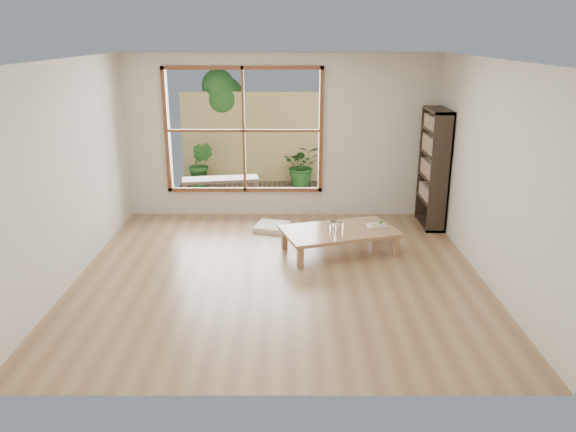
# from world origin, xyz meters

# --- Properties ---
(ground) EXTENTS (5.00, 5.00, 0.00)m
(ground) POSITION_xyz_m (0.00, 0.00, 0.00)
(ground) COLOR #9F7C4F
(ground) RESTS_ON ground
(low_table) EXTENTS (1.69, 1.26, 0.33)m
(low_table) POSITION_xyz_m (0.81, 0.72, 0.29)
(low_table) COLOR #9F734D
(low_table) RESTS_ON ground
(floor_cushion) EXTENTS (0.59, 0.59, 0.07)m
(floor_cushion) POSITION_xyz_m (-0.14, 1.69, 0.03)
(floor_cushion) COLOR white
(floor_cushion) RESTS_ON ground
(bookshelf) EXTENTS (0.29, 0.81, 1.81)m
(bookshelf) POSITION_xyz_m (2.34, 1.90, 0.90)
(bookshelf) COLOR #30241A
(bookshelf) RESTS_ON ground
(glass_tall) EXTENTS (0.09, 0.09, 0.16)m
(glass_tall) POSITION_xyz_m (0.72, 0.56, 0.41)
(glass_tall) COLOR silver
(glass_tall) RESTS_ON low_table
(glass_mid) EXTENTS (0.07, 0.07, 0.10)m
(glass_mid) POSITION_xyz_m (0.83, 0.73, 0.38)
(glass_mid) COLOR silver
(glass_mid) RESTS_ON low_table
(glass_short) EXTENTS (0.08, 0.08, 0.10)m
(glass_short) POSITION_xyz_m (0.73, 0.79, 0.38)
(glass_short) COLOR silver
(glass_short) RESTS_ON low_table
(glass_small) EXTENTS (0.07, 0.07, 0.08)m
(glass_small) POSITION_xyz_m (0.67, 0.73, 0.37)
(glass_small) COLOR silver
(glass_small) RESTS_ON low_table
(food_tray) EXTENTS (0.27, 0.21, 0.08)m
(food_tray) POSITION_xyz_m (1.34, 0.88, 0.35)
(food_tray) COLOR white
(food_tray) RESTS_ON low_table
(deck) EXTENTS (2.80, 2.00, 0.05)m
(deck) POSITION_xyz_m (-0.60, 3.56, 0.00)
(deck) COLOR #363027
(deck) RESTS_ON ground
(garden_bench) EXTENTS (1.37, 0.60, 0.42)m
(garden_bench) POSITION_xyz_m (-1.09, 3.11, 0.39)
(garden_bench) COLOR #30241A
(garden_bench) RESTS_ON deck
(bamboo_fence) EXTENTS (2.80, 0.06, 1.80)m
(bamboo_fence) POSITION_xyz_m (-0.60, 4.56, 0.90)
(bamboo_fence) COLOR tan
(bamboo_fence) RESTS_ON ground
(shrub_right) EXTENTS (0.72, 0.63, 0.80)m
(shrub_right) POSITION_xyz_m (0.39, 4.21, 0.43)
(shrub_right) COLOR #296124
(shrub_right) RESTS_ON deck
(shrub_left) EXTENTS (0.56, 0.49, 0.87)m
(shrub_left) POSITION_xyz_m (-1.59, 4.16, 0.46)
(shrub_left) COLOR #296124
(shrub_left) RESTS_ON deck
(garden_tree) EXTENTS (1.04, 0.85, 2.22)m
(garden_tree) POSITION_xyz_m (-1.28, 4.86, 1.63)
(garden_tree) COLOR #4C3D2D
(garden_tree) RESTS_ON ground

